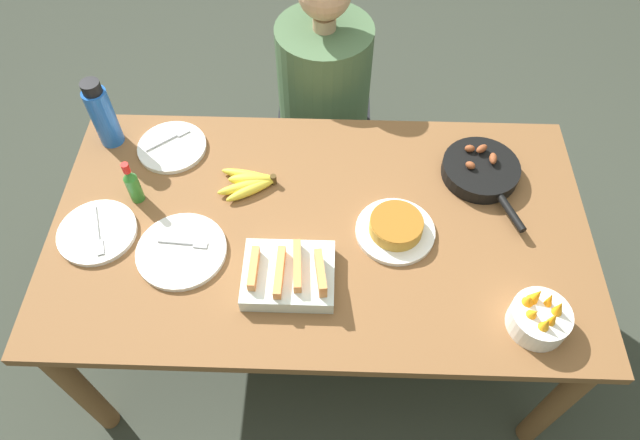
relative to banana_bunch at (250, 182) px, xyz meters
name	(u,v)px	position (x,y,z in m)	size (l,w,h in m)	color
ground_plane	(320,326)	(0.23, -0.15, -0.75)	(14.00, 14.00, 0.00)	#383D33
dining_table	(320,242)	(0.23, -0.15, -0.11)	(1.67, 0.93, 0.73)	brown
banana_bunch	(250,182)	(0.00, 0.00, 0.00)	(0.20, 0.15, 0.04)	yellow
melon_tray	(289,274)	(0.15, -0.35, 0.01)	(0.26, 0.21, 0.10)	silver
skillet	(481,171)	(0.75, 0.07, 0.01)	(0.25, 0.37, 0.08)	black
frittata_plate_center	(396,228)	(0.46, -0.17, 0.01)	(0.24, 0.24, 0.06)	white
empty_plate_near_front	(182,251)	(-0.18, -0.26, -0.01)	(0.27, 0.27, 0.02)	white
empty_plate_far_left	(172,147)	(-0.28, 0.16, -0.01)	(0.23, 0.23, 0.02)	white
empty_plate_far_right	(97,232)	(-0.45, -0.20, -0.01)	(0.24, 0.24, 0.02)	white
fruit_bowl_mango	(539,317)	(0.83, -0.46, 0.03)	(0.16, 0.16, 0.12)	white
water_bottle	(103,115)	(-0.50, 0.19, 0.10)	(0.08, 0.08, 0.26)	blue
hot_sauce_bottle	(133,184)	(-0.35, -0.06, 0.05)	(0.04, 0.04, 0.16)	#337F2D
person_figure	(324,118)	(0.22, 0.59, -0.28)	(0.40, 0.40, 1.15)	black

